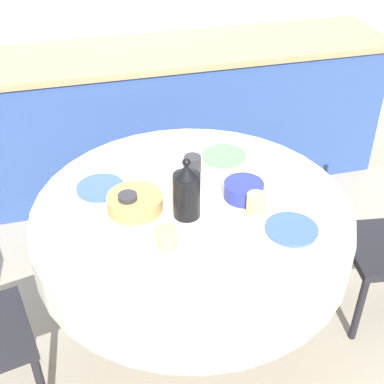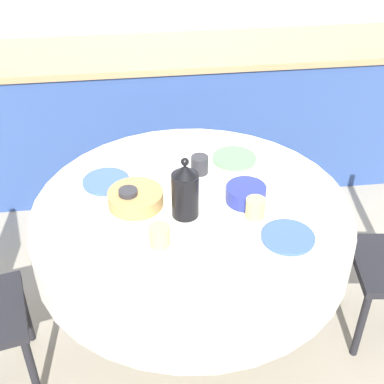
{
  "view_description": "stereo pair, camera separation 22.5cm",
  "coord_description": "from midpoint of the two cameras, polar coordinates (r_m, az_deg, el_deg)",
  "views": [
    {
      "loc": [
        -0.45,
        -1.77,
        2.16
      ],
      "look_at": [
        0.0,
        0.0,
        0.83
      ],
      "focal_mm": 50.0,
      "sensor_mm": 36.0,
      "label": 1
    },
    {
      "loc": [
        -0.23,
        -1.81,
        2.16
      ],
      "look_at": [
        0.0,
        0.0,
        0.83
      ],
      "focal_mm": 50.0,
      "sensor_mm": 36.0,
      "label": 2
    }
  ],
  "objects": [
    {
      "name": "ground_plane",
      "position": [
        2.82,
        -2.35,
        -13.93
      ],
      "size": [
        12.0,
        12.0,
        0.0
      ],
      "primitive_type": "plane",
      "color": "#9E937F"
    },
    {
      "name": "kitchen_counter",
      "position": [
        3.6,
        -7.27,
        7.7
      ],
      "size": [
        3.24,
        0.64,
        0.94
      ],
      "color": "#2D4784",
      "rests_on": "ground_plane"
    },
    {
      "name": "dining_table",
      "position": [
        2.38,
        -2.72,
        -4.05
      ],
      "size": [
        1.39,
        1.39,
        0.75
      ],
      "color": "brown",
      "rests_on": "ground_plane"
    },
    {
      "name": "plate_near_left",
      "position": [
        2.09,
        -11.33,
        -6.88
      ],
      "size": [
        0.22,
        0.22,
        0.01
      ],
      "primitive_type": "cylinder",
      "color": "white",
      "rests_on": "dining_table"
    },
    {
      "name": "cup_near_left",
      "position": [
        2.08,
        -5.77,
        -5.03
      ],
      "size": [
        0.08,
        0.08,
        0.09
      ],
      "primitive_type": "cylinder",
      "color": "#DBB766",
      "rests_on": "dining_table"
    },
    {
      "name": "plate_near_right",
      "position": [
        2.19,
        7.71,
        -4.06
      ],
      "size": [
        0.22,
        0.22,
        0.01
      ],
      "primitive_type": "cylinder",
      "color": "#3856AD",
      "rests_on": "dining_table"
    },
    {
      "name": "cup_near_right",
      "position": [
        2.25,
        4.0,
        -1.31
      ],
      "size": [
        0.08,
        0.08,
        0.09
      ],
      "primitive_type": "cylinder",
      "color": "#DBB766",
      "rests_on": "dining_table"
    },
    {
      "name": "plate_far_left",
      "position": [
        2.46,
        -12.35,
        0.36
      ],
      "size": [
        0.22,
        0.22,
        0.01
      ],
      "primitive_type": "cylinder",
      "color": "#3856AD",
      "rests_on": "dining_table"
    },
    {
      "name": "cup_far_left",
      "position": [
        2.28,
        -9.65,
        -1.27
      ],
      "size": [
        0.08,
        0.08,
        0.09
      ],
      "primitive_type": "cylinder",
      "color": "#28282D",
      "rests_on": "dining_table"
    },
    {
      "name": "plate_far_right",
      "position": [
        2.63,
        0.99,
        3.8
      ],
      "size": [
        0.22,
        0.22,
        0.01
      ],
      "primitive_type": "cylinder",
      "color": "#5BA85B",
      "rests_on": "dining_table"
    },
    {
      "name": "cup_far_right",
      "position": [
        2.5,
        -2.53,
        2.87
      ],
      "size": [
        0.08,
        0.08,
        0.09
      ],
      "primitive_type": "cylinder",
      "color": "#28282D",
      "rests_on": "dining_table"
    },
    {
      "name": "coffee_carafe",
      "position": [
        2.19,
        -3.52,
        -0.05
      ],
      "size": [
        0.11,
        0.11,
        0.28
      ],
      "color": "black",
      "rests_on": "dining_table"
    },
    {
      "name": "bread_basket",
      "position": [
        2.3,
        -8.92,
        -1.21
      ],
      "size": [
        0.24,
        0.24,
        0.06
      ],
      "primitive_type": "cylinder",
      "color": "#AD844C",
      "rests_on": "dining_table"
    },
    {
      "name": "fruit_bowl",
      "position": [
        2.34,
        2.81,
        0.1
      ],
      "size": [
        0.17,
        0.17,
        0.07
      ],
      "primitive_type": "cylinder",
      "color": "navy",
      "rests_on": "dining_table"
    }
  ]
}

